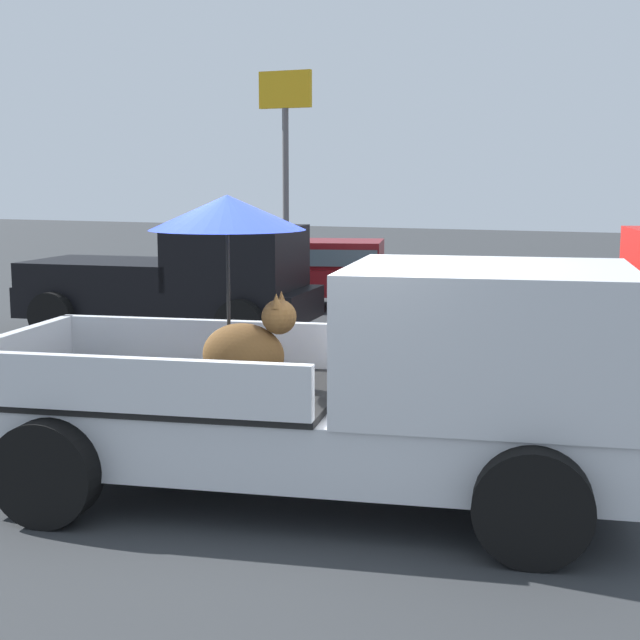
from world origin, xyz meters
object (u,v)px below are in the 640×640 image
(pickup_truck_main, at_px, (364,381))
(pickup_truck_red, at_px, (626,289))
(pickup_truck_far, at_px, (181,282))
(motel_sign, at_px, (285,134))
(parked_sedan_near, at_px, (326,270))

(pickup_truck_main, distance_m, pickup_truck_red, 8.28)
(pickup_truck_far, relative_size, motel_sign, 0.97)
(pickup_truck_far, bearing_deg, parked_sedan_near, 70.88)
(pickup_truck_red, bearing_deg, motel_sign, 128.55)
(pickup_truck_main, bearing_deg, pickup_truck_red, 70.51)
(pickup_truck_main, height_order, parked_sedan_near, pickup_truck_main)
(pickup_truck_far, xyz_separation_m, parked_sedan_near, (0.80, 4.11, -0.13))
(pickup_truck_main, relative_size, pickup_truck_red, 1.04)
(pickup_truck_far, distance_m, motel_sign, 8.96)
(pickup_truck_red, relative_size, parked_sedan_near, 1.11)
(pickup_truck_far, distance_m, parked_sedan_near, 4.19)
(pickup_truck_main, relative_size, pickup_truck_far, 1.06)
(pickup_truck_main, relative_size, motel_sign, 1.03)
(parked_sedan_near, bearing_deg, pickup_truck_far, 62.29)
(parked_sedan_near, relative_size, motel_sign, 0.89)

